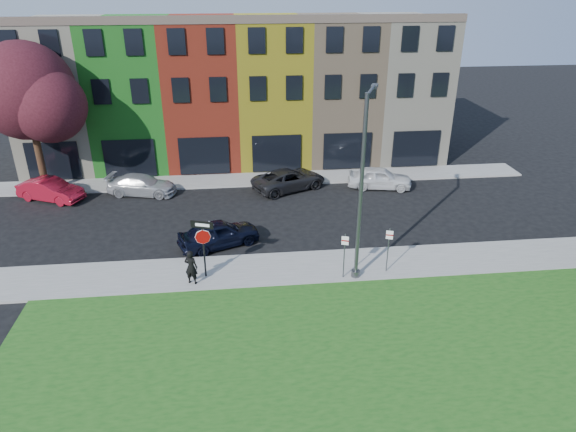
{
  "coord_description": "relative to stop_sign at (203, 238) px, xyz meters",
  "views": [
    {
      "loc": [
        -2.9,
        -17.93,
        12.73
      ],
      "look_at": [
        -0.52,
        4.0,
        2.37
      ],
      "focal_mm": 32.0,
      "sensor_mm": 36.0,
      "label": 1
    }
  ],
  "objects": [
    {
      "name": "sidewalk_far",
      "position": [
        1.49,
        12.35,
        -2.07
      ],
      "size": [
        40.0,
        2.4,
        0.12
      ],
      "primitive_type": "cube",
      "color": "gray",
      "rests_on": "ground"
    },
    {
      "name": "man",
      "position": [
        -0.58,
        -0.51,
        -1.19
      ],
      "size": [
        0.84,
        0.77,
        1.65
      ],
      "primitive_type": "imported",
      "rotation": [
        0.0,
        0.0,
        2.81
      ],
      "color": "black",
      "rests_on": "sidewalk_near"
    },
    {
      "name": "parked_car_silver",
      "position": [
        -4.4,
        10.67,
        -1.5
      ],
      "size": [
        3.64,
        5.13,
        1.27
      ],
      "primitive_type": "imported",
      "rotation": [
        0.0,
        0.0,
        1.35
      ],
      "color": "#A1A2A5",
      "rests_on": "ground"
    },
    {
      "name": "rowhouse_block",
      "position": [
        1.99,
        18.54,
        2.86
      ],
      "size": [
        30.0,
        10.12,
        10.0
      ],
      "color": "#B8B299",
      "rests_on": "ground"
    },
    {
      "name": "sidewalk_near",
      "position": [
        6.49,
        0.35,
        -2.07
      ],
      "size": [
        40.0,
        3.0,
        0.12
      ],
      "primitive_type": "cube",
      "color": "gray",
      "rests_on": "ground"
    },
    {
      "name": "parking_sign_a",
      "position": [
        6.3,
        -0.76,
        -0.63
      ],
      "size": [
        0.31,
        0.14,
        2.22
      ],
      "rotation": [
        0.0,
        0.0,
        -0.35
      ],
      "color": "#4B4D50",
      "rests_on": "sidewalk_near"
    },
    {
      "name": "parking_sign_b",
      "position": [
        8.43,
        -0.45,
        -0.62
      ],
      "size": [
        0.31,
        0.13,
        2.23
      ],
      "rotation": [
        0.0,
        0.0,
        -0.32
      ],
      "color": "#4B4D50",
      "rests_on": "sidewalk_near"
    },
    {
      "name": "parked_car_red",
      "position": [
        -9.89,
        10.3,
        -1.45
      ],
      "size": [
        4.55,
        5.23,
        1.37
      ],
      "primitive_type": "imported",
      "rotation": [
        0.0,
        0.0,
        1.15
      ],
      "color": "maroon",
      "rests_on": "ground"
    },
    {
      "name": "tree_purple",
      "position": [
        -10.55,
        11.82,
        4.21
      ],
      "size": [
        6.99,
        6.12,
        9.29
      ],
      "color": "black",
      "rests_on": "sidewalk_far"
    },
    {
      "name": "parked_car_dark",
      "position": [
        5.04,
        10.51,
        -1.45
      ],
      "size": [
        5.99,
        6.61,
        1.36
      ],
      "primitive_type": "imported",
      "rotation": [
        0.0,
        0.0,
        2.01
      ],
      "color": "black",
      "rests_on": "ground"
    },
    {
      "name": "sedan_near",
      "position": [
        0.58,
        3.13,
        -1.42
      ],
      "size": [
        4.54,
        5.32,
        1.42
      ],
      "primitive_type": "imported",
      "rotation": [
        0.0,
        0.0,
        1.95
      ],
      "color": "black",
      "rests_on": "ground"
    },
    {
      "name": "ground",
      "position": [
        4.49,
        -2.65,
        -2.13
      ],
      "size": [
        120.0,
        120.0,
        0.0
      ],
      "primitive_type": "plane",
      "color": "black",
      "rests_on": "ground"
    },
    {
      "name": "grass_park",
      "position": [
        12.49,
        -8.65,
        -2.08
      ],
      "size": [
        40.0,
        16.0,
        0.1
      ],
      "primitive_type": "cube",
      "color": "#1B4D16",
      "rests_on": "ground"
    },
    {
      "name": "parked_car_white",
      "position": [
        10.97,
        10.08,
        -1.43
      ],
      "size": [
        3.3,
        4.8,
        1.41
      ],
      "primitive_type": "imported",
      "rotation": [
        0.0,
        0.0,
        1.37
      ],
      "color": "silver",
      "rests_on": "ground"
    },
    {
      "name": "stop_sign",
      "position": [
        0.0,
        0.0,
        0.0
      ],
      "size": [
        1.01,
        0.37,
        2.82
      ],
      "rotation": [
        0.0,
        0.0,
        -0.32
      ],
      "color": "black",
      "rests_on": "sidewalk_near"
    },
    {
      "name": "street_lamp",
      "position": [
        6.96,
        -0.56,
        2.25
      ],
      "size": [
        1.24,
        2.44,
        8.44
      ],
      "rotation": [
        0.0,
        0.0,
        -0.4
      ],
      "color": "#4B4D50",
      "rests_on": "sidewalk_near"
    }
  ]
}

